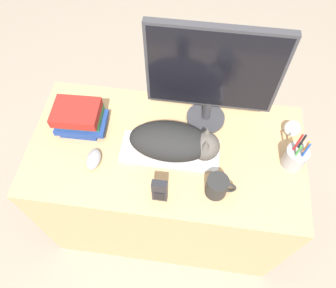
{
  "coord_description": "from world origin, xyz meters",
  "views": [
    {
      "loc": [
        0.11,
        -0.41,
        1.98
      ],
      "look_at": [
        0.01,
        0.29,
        0.84
      ],
      "focal_mm": 35.0,
      "sensor_mm": 36.0,
      "label": 1
    }
  ],
  "objects_px": {
    "cat": "(177,142)",
    "book_stack": "(80,118)",
    "monitor": "(213,74)",
    "pen_cup": "(295,157)",
    "baseball": "(292,128)",
    "coffee_mug": "(217,186)",
    "keyboard": "(170,151)",
    "phone": "(160,191)",
    "computer_mouse": "(94,159)"
  },
  "relations": [
    {
      "from": "cat",
      "to": "book_stack",
      "type": "height_order",
      "value": "cat"
    },
    {
      "from": "monitor",
      "to": "pen_cup",
      "type": "xyz_separation_m",
      "value": [
        0.37,
        -0.18,
        -0.24
      ]
    },
    {
      "from": "monitor",
      "to": "baseball",
      "type": "distance_m",
      "value": 0.46
    },
    {
      "from": "coffee_mug",
      "to": "book_stack",
      "type": "relative_size",
      "value": 0.53
    },
    {
      "from": "cat",
      "to": "baseball",
      "type": "relative_size",
      "value": 5.26
    },
    {
      "from": "monitor",
      "to": "pen_cup",
      "type": "height_order",
      "value": "monitor"
    },
    {
      "from": "monitor",
      "to": "baseball",
      "type": "xyz_separation_m",
      "value": [
        0.38,
        -0.02,
        -0.26
      ]
    },
    {
      "from": "monitor",
      "to": "keyboard",
      "type": "bearing_deg",
      "value": -124.5
    },
    {
      "from": "keyboard",
      "to": "phone",
      "type": "bearing_deg",
      "value": -93.14
    },
    {
      "from": "coffee_mug",
      "to": "pen_cup",
      "type": "relative_size",
      "value": 0.6
    },
    {
      "from": "phone",
      "to": "book_stack",
      "type": "height_order",
      "value": "book_stack"
    },
    {
      "from": "monitor",
      "to": "coffee_mug",
      "type": "bearing_deg",
      "value": -78.86
    },
    {
      "from": "keyboard",
      "to": "cat",
      "type": "height_order",
      "value": "cat"
    },
    {
      "from": "keyboard",
      "to": "book_stack",
      "type": "height_order",
      "value": "book_stack"
    },
    {
      "from": "pen_cup",
      "to": "cat",
      "type": "bearing_deg",
      "value": -177.51
    },
    {
      "from": "coffee_mug",
      "to": "cat",
      "type": "bearing_deg",
      "value": 139.6
    },
    {
      "from": "keyboard",
      "to": "baseball",
      "type": "height_order",
      "value": "baseball"
    },
    {
      "from": "computer_mouse",
      "to": "coffee_mug",
      "type": "xyz_separation_m",
      "value": [
        0.51,
        -0.07,
        0.03
      ]
    },
    {
      "from": "cat",
      "to": "phone",
      "type": "distance_m",
      "value": 0.21
    },
    {
      "from": "phone",
      "to": "book_stack",
      "type": "bearing_deg",
      "value": 143.83
    },
    {
      "from": "keyboard",
      "to": "coffee_mug",
      "type": "relative_size",
      "value": 3.49
    },
    {
      "from": "keyboard",
      "to": "baseball",
      "type": "xyz_separation_m",
      "value": [
        0.51,
        0.17,
        0.02
      ]
    },
    {
      "from": "baseball",
      "to": "book_stack",
      "type": "xyz_separation_m",
      "value": [
        -0.91,
        -0.1,
        0.04
      ]
    },
    {
      "from": "coffee_mug",
      "to": "phone",
      "type": "height_order",
      "value": "phone"
    },
    {
      "from": "keyboard",
      "to": "computer_mouse",
      "type": "relative_size",
      "value": 4.19
    },
    {
      "from": "monitor",
      "to": "book_stack",
      "type": "distance_m",
      "value": 0.59
    },
    {
      "from": "coffee_mug",
      "to": "book_stack",
      "type": "bearing_deg",
      "value": 159.3
    },
    {
      "from": "pen_cup",
      "to": "baseball",
      "type": "xyz_separation_m",
      "value": [
        0.0,
        0.15,
        -0.02
      ]
    },
    {
      "from": "keyboard",
      "to": "monitor",
      "type": "relative_size",
      "value": 0.8
    },
    {
      "from": "computer_mouse",
      "to": "book_stack",
      "type": "relative_size",
      "value": 0.44
    },
    {
      "from": "baseball",
      "to": "monitor",
      "type": "bearing_deg",
      "value": 176.4
    },
    {
      "from": "phone",
      "to": "pen_cup",
      "type": "bearing_deg",
      "value": 23.74
    },
    {
      "from": "cat",
      "to": "pen_cup",
      "type": "distance_m",
      "value": 0.49
    },
    {
      "from": "computer_mouse",
      "to": "phone",
      "type": "distance_m",
      "value": 0.33
    },
    {
      "from": "coffee_mug",
      "to": "book_stack",
      "type": "xyz_separation_m",
      "value": [
        -0.61,
        0.23,
        0.02
      ]
    },
    {
      "from": "cat",
      "to": "baseball",
      "type": "height_order",
      "value": "cat"
    },
    {
      "from": "computer_mouse",
      "to": "coffee_mug",
      "type": "height_order",
      "value": "coffee_mug"
    },
    {
      "from": "phone",
      "to": "computer_mouse",
      "type": "bearing_deg",
      "value": 157.37
    },
    {
      "from": "coffee_mug",
      "to": "book_stack",
      "type": "height_order",
      "value": "book_stack"
    },
    {
      "from": "monitor",
      "to": "pen_cup",
      "type": "distance_m",
      "value": 0.48
    },
    {
      "from": "cat",
      "to": "pen_cup",
      "type": "xyz_separation_m",
      "value": [
        0.48,
        0.02,
        -0.04
      ]
    },
    {
      "from": "pen_cup",
      "to": "phone",
      "type": "relative_size",
      "value": 1.49
    },
    {
      "from": "cat",
      "to": "baseball",
      "type": "bearing_deg",
      "value": 19.71
    },
    {
      "from": "phone",
      "to": "cat",
      "type": "bearing_deg",
      "value": 79.72
    },
    {
      "from": "baseball",
      "to": "book_stack",
      "type": "distance_m",
      "value": 0.92
    },
    {
      "from": "keyboard",
      "to": "coffee_mug",
      "type": "distance_m",
      "value": 0.26
    },
    {
      "from": "cat",
      "to": "computer_mouse",
      "type": "relative_size",
      "value": 3.74
    },
    {
      "from": "monitor",
      "to": "coffee_mug",
      "type": "xyz_separation_m",
      "value": [
        0.07,
        -0.35,
        -0.24
      ]
    },
    {
      "from": "monitor",
      "to": "phone",
      "type": "height_order",
      "value": "monitor"
    },
    {
      "from": "coffee_mug",
      "to": "phone",
      "type": "relative_size",
      "value": 0.89
    }
  ]
}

